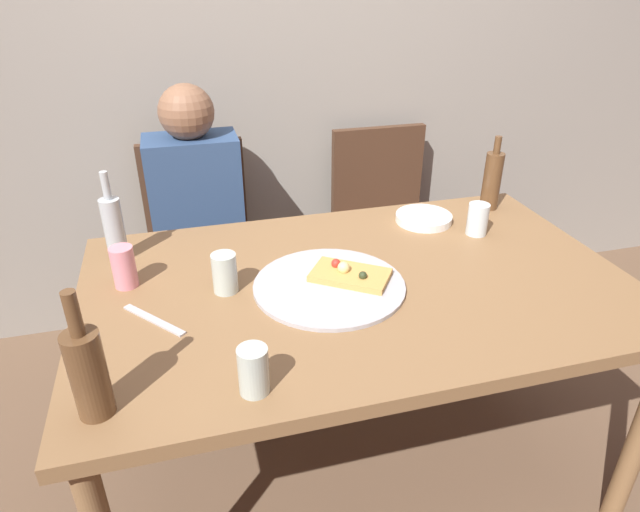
% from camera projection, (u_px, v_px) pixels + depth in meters
% --- Properties ---
extents(ground_plane, '(8.00, 8.00, 0.00)m').
position_uv_depth(ground_plane, '(351.00, 460.00, 1.95)').
color(ground_plane, brown).
extents(back_wall, '(6.00, 0.10, 2.60)m').
position_uv_depth(back_wall, '(275.00, 32.00, 2.31)').
color(back_wall, gray).
rests_on(back_wall, ground_plane).
extents(dining_table, '(1.58, 0.98, 0.75)m').
position_uv_depth(dining_table, '(357.00, 301.00, 1.63)').
color(dining_table, olive).
rests_on(dining_table, ground_plane).
extents(pizza_tray, '(0.43, 0.43, 0.01)m').
position_uv_depth(pizza_tray, '(329.00, 286.00, 1.56)').
color(pizza_tray, '#ADADB2').
rests_on(pizza_tray, dining_table).
extents(pizza_slice_last, '(0.25, 0.23, 0.05)m').
position_uv_depth(pizza_slice_last, '(349.00, 274.00, 1.58)').
color(pizza_slice_last, tan).
rests_on(pizza_slice_last, pizza_tray).
extents(wine_bottle, '(0.07, 0.07, 0.29)m').
position_uv_depth(wine_bottle, '(88.00, 371.00, 1.08)').
color(wine_bottle, brown).
rests_on(wine_bottle, dining_table).
extents(beer_bottle, '(0.07, 0.07, 0.27)m').
position_uv_depth(beer_bottle, '(492.00, 180.00, 2.01)').
color(beer_bottle, brown).
rests_on(beer_bottle, dining_table).
extents(water_bottle, '(0.06, 0.06, 0.29)m').
position_uv_depth(water_bottle, '(114.00, 227.00, 1.66)').
color(water_bottle, '#B2BCC1').
rests_on(water_bottle, dining_table).
extents(tumbler_near, '(0.07, 0.07, 0.11)m').
position_uv_depth(tumbler_near, '(225.00, 273.00, 1.52)').
color(tumbler_near, '#B7C6BC').
rests_on(tumbler_near, dining_table).
extents(tumbler_far, '(0.07, 0.07, 0.11)m').
position_uv_depth(tumbler_far, '(478.00, 219.00, 1.84)').
color(tumbler_far, silver).
rests_on(tumbler_far, dining_table).
extents(wine_glass, '(0.07, 0.07, 0.11)m').
position_uv_depth(wine_glass, '(253.00, 370.00, 1.16)').
color(wine_glass, '#B7C6BC').
rests_on(wine_glass, dining_table).
extents(soda_can, '(0.07, 0.07, 0.12)m').
position_uv_depth(soda_can, '(124.00, 267.00, 1.54)').
color(soda_can, pink).
rests_on(soda_can, dining_table).
extents(plate_stack, '(0.20, 0.20, 0.03)m').
position_uv_depth(plate_stack, '(424.00, 218.00, 1.95)').
color(plate_stack, white).
rests_on(plate_stack, dining_table).
extents(table_knife, '(0.16, 0.18, 0.01)m').
position_uv_depth(table_knife, '(154.00, 320.00, 1.41)').
color(table_knife, '#B7B7BC').
rests_on(table_knife, dining_table).
extents(chair_left, '(0.44, 0.44, 0.90)m').
position_uv_depth(chair_left, '(200.00, 237.00, 2.37)').
color(chair_left, '#472D1E').
rests_on(chair_left, ground_plane).
extents(chair_right, '(0.44, 0.44, 0.90)m').
position_uv_depth(chair_right, '(384.00, 216.00, 2.56)').
color(chair_right, '#472D1E').
rests_on(chair_right, ground_plane).
extents(guest_in_sweater, '(0.36, 0.56, 1.17)m').
position_uv_depth(guest_in_sweater, '(200.00, 224.00, 2.18)').
color(guest_in_sweater, navy).
rests_on(guest_in_sweater, ground_plane).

